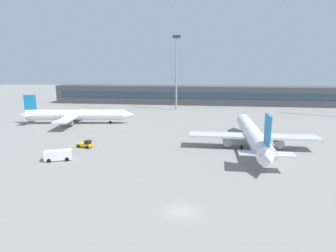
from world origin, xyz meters
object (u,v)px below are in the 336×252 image
object	(u,v)px
service_van_white	(58,155)
floodlight_tower_east	(176,68)
airplane_near	(252,134)
baggage_tug_yellow	(86,144)
airplane_mid	(77,115)

from	to	relation	value
service_van_white	floodlight_tower_east	xyz separation A→B (m)	(16.75, 70.15, 16.49)
airplane_near	baggage_tug_yellow	distance (m)	38.98
airplane_near	airplane_mid	xyz separation A→B (m)	(-52.91, 21.33, -0.27)
service_van_white	floodlight_tower_east	bearing A→B (deg)	76.57
airplane_mid	baggage_tug_yellow	size ratio (longest dim) A/B	10.00
airplane_mid	baggage_tug_yellow	bearing A→B (deg)	-61.85
airplane_mid	floodlight_tower_east	bearing A→B (deg)	48.78
airplane_mid	floodlight_tower_east	xyz separation A→B (m)	(29.44, 33.62, 14.71)
baggage_tug_yellow	service_van_white	world-z (taller)	service_van_white
airplane_near	service_van_white	xyz separation A→B (m)	(-40.22, -15.20, -2.05)
airplane_mid	baggage_tug_yellow	world-z (taller)	airplane_mid
service_van_white	airplane_near	bearing A→B (deg)	20.71
baggage_tug_yellow	airplane_mid	bearing A→B (deg)	118.15
airplane_near	floodlight_tower_east	bearing A→B (deg)	113.13
service_van_white	floodlight_tower_east	size ratio (longest dim) A/B	0.18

